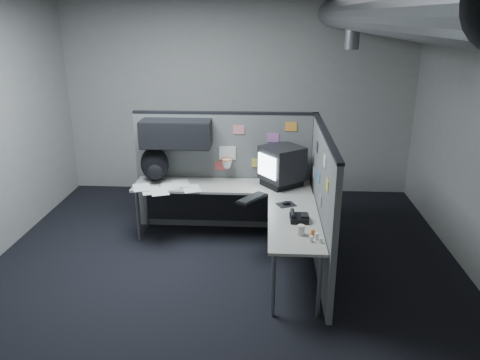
# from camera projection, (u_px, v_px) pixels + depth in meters

# --- Properties ---
(room) EXTENTS (5.62, 5.62, 3.22)m
(room) POSITION_uv_depth(u_px,v_px,m) (276.00, 91.00, 4.67)
(room) COLOR black
(room) RESTS_ON ground
(partition_back) EXTENTS (2.44, 0.42, 1.63)m
(partition_back) POSITION_uv_depth(u_px,v_px,m) (212.00, 159.00, 6.24)
(partition_back) COLOR #5D5F5D
(partition_back) RESTS_ON ground
(partition_right) EXTENTS (0.07, 2.23, 1.63)m
(partition_right) POSITION_uv_depth(u_px,v_px,m) (322.00, 203.00, 5.26)
(partition_right) COLOR #5D5F5D
(partition_right) RESTS_ON ground
(desk) EXTENTS (2.31, 2.11, 0.73)m
(desk) POSITION_uv_depth(u_px,v_px,m) (240.00, 202.00, 5.84)
(desk) COLOR #9E9B8F
(desk) RESTS_ON ground
(monitor) EXTENTS (0.63, 0.63, 0.52)m
(monitor) POSITION_uv_depth(u_px,v_px,m) (282.00, 166.00, 5.97)
(monitor) COLOR black
(monitor) RESTS_ON desk
(keyboard) EXTENTS (0.38, 0.45, 0.04)m
(keyboard) POSITION_uv_depth(u_px,v_px,m) (252.00, 198.00, 5.57)
(keyboard) COLOR black
(keyboard) RESTS_ON desk
(mouse) EXTENTS (0.26, 0.24, 0.05)m
(mouse) POSITION_uv_depth(u_px,v_px,m) (286.00, 204.00, 5.43)
(mouse) COLOR black
(mouse) RESTS_ON desk
(phone) EXTENTS (0.20, 0.22, 0.10)m
(phone) POSITION_uv_depth(u_px,v_px,m) (299.00, 217.00, 5.00)
(phone) COLOR black
(phone) RESTS_ON desk
(bottles) EXTENTS (0.13, 0.15, 0.08)m
(bottles) POSITION_uv_depth(u_px,v_px,m) (315.00, 237.00, 4.57)
(bottles) COLOR silver
(bottles) RESTS_ON desk
(cup) EXTENTS (0.10, 0.10, 0.10)m
(cup) POSITION_uv_depth(u_px,v_px,m) (301.00, 230.00, 4.67)
(cup) COLOR beige
(cup) RESTS_ON desk
(papers) EXTENTS (0.93, 0.68, 0.02)m
(papers) POSITION_uv_depth(u_px,v_px,m) (166.00, 188.00, 5.94)
(papers) COLOR white
(papers) RESTS_ON desk
(backpack) EXTENTS (0.40, 0.37, 0.46)m
(backpack) POSITION_uv_depth(u_px,v_px,m) (155.00, 165.00, 6.15)
(backpack) COLOR black
(backpack) RESTS_ON desk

